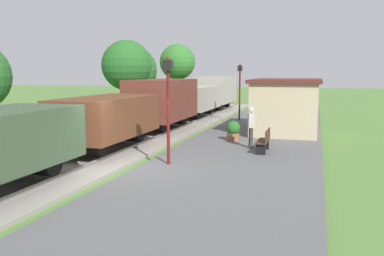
{
  "coord_description": "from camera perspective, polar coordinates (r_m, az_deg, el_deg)",
  "views": [
    {
      "loc": [
        5.9,
        -12.42,
        3.42
      ],
      "look_at": [
        1.36,
        2.92,
        1.27
      ],
      "focal_mm": 39.4,
      "sensor_mm": 36.0,
      "label": 1
    }
  ],
  "objects": [
    {
      "name": "tree_trackside_far",
      "position": [
        27.74,
        -8.83,
        8.36
      ],
      "size": [
        3.24,
        3.24,
        5.44
      ],
      "color": "#4C3823",
      "rests_on": "ground"
    },
    {
      "name": "station_hut",
      "position": [
        22.87,
        12.68,
        3.03
      ],
      "size": [
        3.5,
        5.8,
        2.78
      ],
      "color": "tan",
      "rests_on": "platform_slab"
    },
    {
      "name": "person_waiting",
      "position": [
        17.66,
        7.99,
        0.3
      ],
      "size": [
        0.34,
        0.43,
        1.71
      ],
      "rotation": [
        0.0,
        0.0,
        3.44
      ],
      "color": "#38332D",
      "rests_on": "platform_slab"
    },
    {
      "name": "potted_planter",
      "position": [
        19.53,
        5.58,
        -0.33
      ],
      "size": [
        0.64,
        0.64,
        0.92
      ],
      "color": "brown",
      "rests_on": "platform_slab"
    },
    {
      "name": "lamp_post_near",
      "position": [
        14.28,
        -3.26,
        5.16
      ],
      "size": [
        0.28,
        0.28,
        3.7
      ],
      "color": "#591414",
      "rests_on": "platform_slab"
    },
    {
      "name": "ground_plane",
      "position": [
        14.17,
        -8.72,
        -6.4
      ],
      "size": [
        160.0,
        160.0,
        0.0
      ],
      "primitive_type": "plane",
      "color": "#517A38"
    },
    {
      "name": "bench_near_hut",
      "position": [
        16.89,
        9.79,
        -1.66
      ],
      "size": [
        0.42,
        1.5,
        0.91
      ],
      "color": "#422819",
      "rests_on": "platform_slab"
    },
    {
      "name": "platform_slab",
      "position": [
        13.13,
        4.11,
        -6.9
      ],
      "size": [
        6.0,
        60.0,
        0.25
      ],
      "primitive_type": "cube",
      "color": "#565659",
      "rests_on": "ground"
    },
    {
      "name": "rail_far",
      "position": [
        15.69,
        -19.14,
        -4.66
      ],
      "size": [
        0.07,
        60.0,
        0.14
      ],
      "primitive_type": "cube",
      "color": "slate",
      "rests_on": "track_ballast"
    },
    {
      "name": "lamp_post_far",
      "position": [
        27.68,
        6.49,
        6.32
      ],
      "size": [
        0.28,
        0.28,
        3.7
      ],
      "color": "#591414",
      "rests_on": "platform_slab"
    },
    {
      "name": "tree_field_left",
      "position": [
        36.48,
        -7.97,
        7.74
      ],
      "size": [
        4.07,
        4.07,
        5.56
      ],
      "color": "#4C3823",
      "rests_on": "ground"
    },
    {
      "name": "freight_train",
      "position": [
        24.41,
        -3.46,
        3.18
      ],
      "size": [
        2.5,
        32.6,
        2.72
      ],
      "color": "#384C33",
      "rests_on": "rail_near"
    },
    {
      "name": "tree_field_distant",
      "position": [
        40.82,
        -1.99,
        8.9
      ],
      "size": [
        3.4,
        3.4,
        6.04
      ],
      "color": "#4C3823",
      "rests_on": "ground"
    },
    {
      "name": "track_ballast",
      "position": [
        15.31,
        -16.92,
        -5.36
      ],
      "size": [
        3.8,
        60.0,
        0.12
      ],
      "primitive_type": "cube",
      "color": "gray",
      "rests_on": "ground"
    },
    {
      "name": "bench_down_platform",
      "position": [
        27.3,
        12.4,
        1.79
      ],
      "size": [
        0.42,
        1.5,
        0.91
      ],
      "color": "#422819",
      "rests_on": "platform_slab"
    },
    {
      "name": "rail_near",
      "position": [
        14.91,
        -14.61,
        -5.12
      ],
      "size": [
        0.07,
        60.0,
        0.14
      ],
      "primitive_type": "cube",
      "color": "slate",
      "rests_on": "track_ballast"
    }
  ]
}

